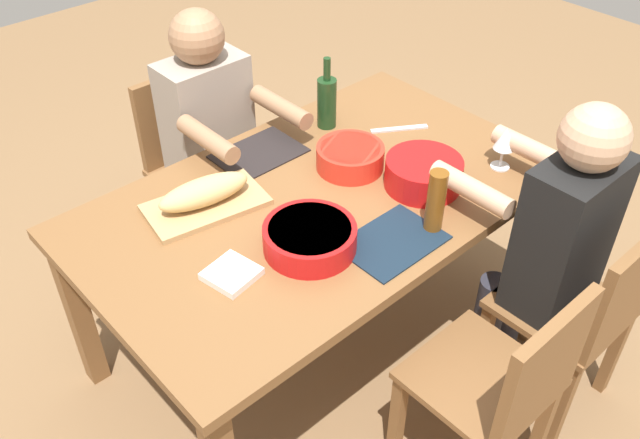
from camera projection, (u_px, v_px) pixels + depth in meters
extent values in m
plane|color=brown|center=(320.00, 337.00, 2.81)|extent=(8.00, 8.00, 0.00)
cube|color=brown|center=(320.00, 199.00, 2.35)|extent=(1.67, 1.00, 0.04)
cube|color=brown|center=(378.00, 154.00, 3.24)|extent=(0.07, 0.07, 0.70)
cube|color=brown|center=(79.00, 313.00, 2.44)|extent=(0.07, 0.07, 0.70)
cube|color=brown|center=(535.00, 243.00, 2.74)|extent=(0.07, 0.07, 0.70)
cube|color=brown|center=(480.00, 378.00, 2.11)|extent=(0.40, 0.40, 0.03)
cube|color=brown|center=(545.00, 369.00, 1.87)|extent=(0.38, 0.04, 0.40)
cube|color=brown|center=(397.00, 418.00, 2.26)|extent=(0.04, 0.04, 0.42)
cube|color=brown|center=(462.00, 363.00, 2.43)|extent=(0.04, 0.04, 0.42)
cube|color=brown|center=(543.00, 424.00, 2.24)|extent=(0.04, 0.04, 0.42)
cube|color=brown|center=(206.00, 175.00, 2.96)|extent=(0.40, 0.40, 0.03)
cube|color=brown|center=(177.00, 116.00, 2.93)|extent=(0.38, 0.04, 0.40)
cube|color=brown|center=(264.00, 216.00, 3.09)|extent=(0.04, 0.04, 0.42)
cube|color=brown|center=(202.00, 249.00, 2.91)|extent=(0.04, 0.04, 0.42)
cube|color=brown|center=(220.00, 184.00, 3.29)|extent=(0.04, 0.04, 0.42)
cube|color=brown|center=(160.00, 213.00, 3.11)|extent=(0.04, 0.04, 0.42)
cylinder|color=#2D2D38|center=(255.00, 228.00, 3.01)|extent=(0.11, 0.11, 0.45)
cylinder|color=#2D2D38|center=(225.00, 244.00, 2.92)|extent=(0.11, 0.11, 0.45)
cube|color=gray|center=(207.00, 123.00, 2.74)|extent=(0.34, 0.20, 0.55)
cylinder|color=#9E7251|center=(281.00, 107.00, 2.60)|extent=(0.07, 0.30, 0.07)
cylinder|color=#9E7251|center=(208.00, 139.00, 2.42)|extent=(0.07, 0.30, 0.07)
sphere|color=#9E7251|center=(197.00, 37.00, 2.51)|extent=(0.21, 0.21, 0.21)
cube|color=brown|center=(561.00, 306.00, 2.34)|extent=(0.40, 0.40, 0.03)
cube|color=brown|center=(628.00, 290.00, 2.11)|extent=(0.38, 0.04, 0.40)
cube|color=brown|center=(482.00, 346.00, 2.50)|extent=(0.04, 0.04, 0.42)
cube|color=brown|center=(535.00, 301.00, 2.67)|extent=(0.04, 0.04, 0.42)
cube|color=brown|center=(563.00, 404.00, 2.30)|extent=(0.04, 0.04, 0.42)
cube|color=brown|center=(614.00, 351.00, 2.48)|extent=(0.04, 0.04, 0.42)
cylinder|color=#2D2D38|center=(486.00, 324.00, 2.56)|extent=(0.11, 0.11, 0.45)
cylinder|color=#2D2D38|center=(511.00, 304.00, 2.65)|extent=(0.11, 0.11, 0.45)
cube|color=black|center=(565.00, 235.00, 2.20)|extent=(0.34, 0.20, 0.55)
cylinder|color=tan|center=(471.00, 189.00, 2.19)|extent=(0.07, 0.30, 0.07)
cylinder|color=tan|center=(532.00, 150.00, 2.37)|extent=(0.07, 0.30, 0.07)
sphere|color=tan|center=(594.00, 138.00, 1.97)|extent=(0.21, 0.21, 0.21)
cylinder|color=red|center=(350.00, 157.00, 2.44)|extent=(0.25, 0.25, 0.09)
cylinder|color=#2D7028|center=(350.00, 151.00, 2.43)|extent=(0.22, 0.22, 0.03)
cylinder|color=red|center=(310.00, 238.00, 2.10)|extent=(0.29, 0.29, 0.08)
cylinder|color=orange|center=(310.00, 231.00, 2.08)|extent=(0.26, 0.26, 0.03)
cylinder|color=red|center=(423.00, 173.00, 2.35)|extent=(0.27, 0.27, 0.11)
cylinder|color=#669E33|center=(424.00, 165.00, 2.33)|extent=(0.24, 0.24, 0.04)
cube|color=tan|center=(206.00, 205.00, 2.28)|extent=(0.43, 0.28, 0.02)
ellipsoid|color=tan|center=(204.00, 192.00, 2.25)|extent=(0.33, 0.16, 0.09)
cylinder|color=#193819|center=(327.00, 103.00, 2.64)|extent=(0.08, 0.08, 0.20)
cylinder|color=#193819|center=(327.00, 69.00, 2.54)|extent=(0.03, 0.03, 0.09)
cylinder|color=brown|center=(436.00, 202.00, 2.13)|extent=(0.06, 0.06, 0.22)
cylinder|color=silver|center=(500.00, 166.00, 2.47)|extent=(0.07, 0.07, 0.01)
cylinder|color=silver|center=(502.00, 157.00, 2.44)|extent=(0.01, 0.01, 0.07)
cone|color=silver|center=(505.00, 138.00, 2.39)|extent=(0.08, 0.08, 0.08)
cube|color=#142333|center=(392.00, 242.00, 2.14)|extent=(0.32, 0.23, 0.01)
cube|color=black|center=(259.00, 153.00, 2.54)|extent=(0.32, 0.23, 0.01)
cube|color=silver|center=(399.00, 129.00, 2.67)|extent=(0.21, 0.14, 0.01)
cube|color=white|center=(232.00, 274.00, 2.02)|extent=(0.16, 0.16, 0.02)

